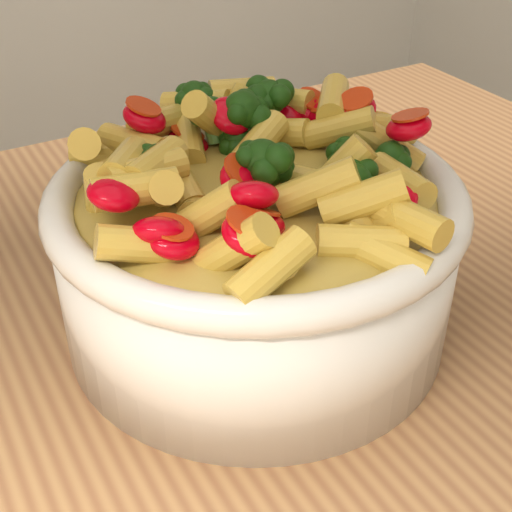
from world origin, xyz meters
TOP-DOWN VIEW (x-y plane):
  - table at (0.00, 0.00)m, footprint 1.20×0.80m
  - serving_bowl at (0.12, 0.02)m, footprint 0.27×0.27m
  - pasta_salad at (0.12, 0.02)m, footprint 0.22×0.22m

SIDE VIEW (x-z plane):
  - table at x=0.00m, z-range 0.35..1.25m
  - serving_bowl at x=0.12m, z-range 0.90..1.02m
  - pasta_salad at x=0.12m, z-range 1.01..1.06m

